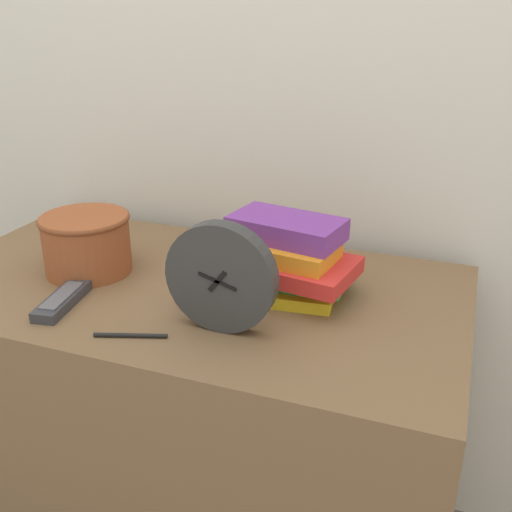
# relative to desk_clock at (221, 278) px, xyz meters

# --- Properties ---
(wall_back) EXTENTS (6.00, 0.04, 2.40)m
(wall_back) POSITION_rel_desk_clock_xyz_m (-0.14, 0.52, 0.34)
(wall_back) COLOR silver
(wall_back) RESTS_ON ground_plane
(desk) EXTENTS (1.14, 0.62, 0.76)m
(desk) POSITION_rel_desk_clock_xyz_m (-0.14, 0.15, -0.48)
(desk) COLOR brown
(desk) RESTS_ON ground_plane
(desk_clock) EXTENTS (0.20, 0.04, 0.20)m
(desk_clock) POSITION_rel_desk_clock_xyz_m (0.00, 0.00, 0.00)
(desk_clock) COLOR #333333
(desk_clock) RESTS_ON desk
(book_stack) EXTENTS (0.28, 0.20, 0.16)m
(book_stack) POSITION_rel_desk_clock_xyz_m (0.06, 0.18, -0.03)
(book_stack) COLOR yellow
(book_stack) RESTS_ON desk
(basket) EXTENTS (0.19, 0.19, 0.13)m
(basket) POSITION_rel_desk_clock_xyz_m (-0.37, 0.13, -0.03)
(basket) COLOR #994C28
(basket) RESTS_ON desk
(tv_remote) EXTENTS (0.07, 0.16, 0.02)m
(tv_remote) POSITION_rel_desk_clock_xyz_m (-0.33, -0.02, -0.09)
(tv_remote) COLOR #333338
(tv_remote) RESTS_ON desk
(crumpled_paper_ball) EXTENTS (0.05, 0.05, 0.05)m
(crumpled_paper_ball) POSITION_rel_desk_clock_xyz_m (-0.09, 0.06, -0.08)
(crumpled_paper_ball) COLOR white
(crumpled_paper_ball) RESTS_ON desk
(pen) EXTENTS (0.13, 0.05, 0.01)m
(pen) POSITION_rel_desk_clock_xyz_m (-0.14, -0.08, -0.10)
(pen) COLOR black
(pen) RESTS_ON desk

